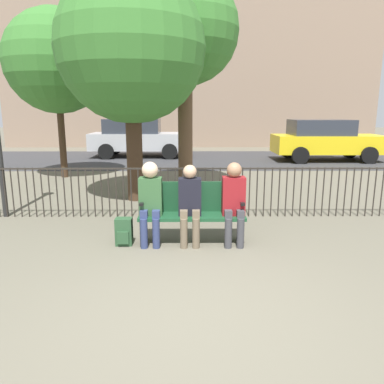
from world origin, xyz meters
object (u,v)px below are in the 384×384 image
object	(u,v)px
tree_2	(131,49)
parked_car_0	(138,137)
seated_person_0	(150,198)
seated_person_2	(234,199)
parked_car_1	(325,140)
seated_person_1	(190,201)
backpack	(124,232)
tree_1	(185,32)
park_bench	(192,211)
tree_0	(56,62)

from	to	relation	value
tree_2	parked_car_0	bearing A→B (deg)	97.09
tree_2	parked_car_0	distance (m)	8.33
seated_person_0	seated_person_2	size ratio (longest dim) A/B	1.01
seated_person_2	parked_car_1	size ratio (longest dim) A/B	0.30
seated_person_1	parked_car_1	size ratio (longest dim) A/B	0.29
backpack	tree_2	xyz separation A→B (m)	(-0.23, 2.92, 3.05)
seated_person_0	seated_person_2	xyz separation A→B (m)	(1.24, -0.00, -0.02)
tree_2	parked_car_0	xyz separation A→B (m)	(-0.98, 7.91, -2.41)
backpack	tree_1	bearing A→B (deg)	77.57
backpack	seated_person_2	bearing A→B (deg)	1.21
park_bench	parked_car_0	size ratio (longest dim) A/B	0.38
backpack	tree_0	bearing A→B (deg)	115.55
seated_person_1	tree_0	bearing A→B (deg)	123.10
seated_person_1	parked_car_1	distance (m)	10.89
park_bench	parked_car_1	xyz separation A→B (m)	(5.35, 9.33, 0.35)
tree_1	tree_2	distance (m)	1.67
tree_0	seated_person_0	bearing A→B (deg)	-61.14
park_bench	tree_2	distance (m)	4.10
seated_person_0	parked_car_1	world-z (taller)	parked_car_1
park_bench	seated_person_0	size ratio (longest dim) A/B	1.28
tree_0	parked_car_1	distance (m)	10.18
tree_1	tree_2	size ratio (longest dim) A/B	1.06
tree_2	parked_car_1	world-z (taller)	tree_2
tree_2	seated_person_1	bearing A→B (deg)	-67.04
park_bench	seated_person_0	bearing A→B (deg)	-168.66
seated_person_0	seated_person_1	size ratio (longest dim) A/B	1.04
seated_person_2	seated_person_1	bearing A→B (deg)	-179.83
seated_person_1	parked_car_1	bearing A→B (deg)	60.34
tree_0	backpack	bearing A→B (deg)	-64.45
park_bench	tree_1	world-z (taller)	tree_1
seated_person_2	tree_1	size ratio (longest dim) A/B	0.24
tree_1	parked_car_0	size ratio (longest dim) A/B	1.22
park_bench	tree_0	size ratio (longest dim) A/B	0.33
tree_0	parked_car_0	xyz separation A→B (m)	(1.59, 4.98, -2.49)
backpack	seated_person_1	bearing A→B (deg)	1.89
park_bench	seated_person_2	xyz separation A→B (m)	(0.62, -0.13, 0.21)
seated_person_2	parked_car_1	xyz separation A→B (m)	(4.73, 9.46, 0.14)
tree_0	tree_1	world-z (taller)	tree_1
seated_person_0	tree_2	xyz separation A→B (m)	(-0.64, 2.89, 2.54)
tree_1	parked_car_0	xyz separation A→B (m)	(-2.10, 6.80, -2.94)
tree_1	parked_car_1	size ratio (longest dim) A/B	1.22
tree_0	tree_2	xyz separation A→B (m)	(2.57, -2.93, -0.08)
seated_person_0	parked_car_1	size ratio (longest dim) A/B	0.30
backpack	tree_2	bearing A→B (deg)	94.47
tree_2	parked_car_0	world-z (taller)	tree_2
seated_person_2	parked_car_0	distance (m)	11.17
backpack	parked_car_1	distance (m)	11.45
backpack	tree_0	xyz separation A→B (m)	(-2.80, 5.85, 3.13)
parked_car_1	seated_person_1	bearing A→B (deg)	-119.66
seated_person_0	backpack	bearing A→B (deg)	-175.03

